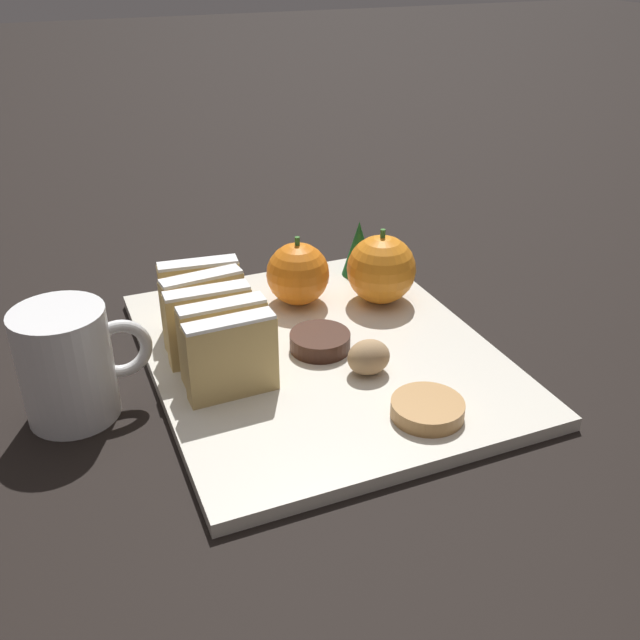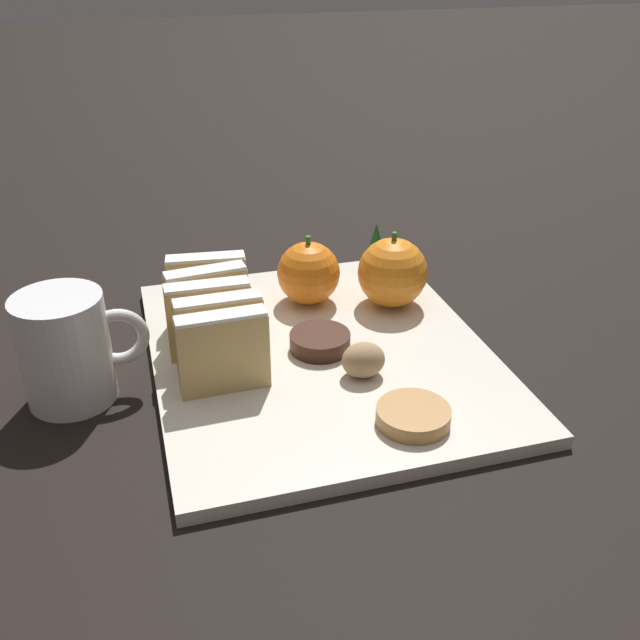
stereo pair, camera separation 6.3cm
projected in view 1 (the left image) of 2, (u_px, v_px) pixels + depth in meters
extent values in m
plane|color=black|center=(320.00, 360.00, 0.66)|extent=(6.00, 6.00, 0.00)
cube|color=silver|center=(320.00, 354.00, 0.65)|extent=(0.30, 0.35, 0.01)
cube|color=tan|center=(232.00, 359.00, 0.57)|extent=(0.07, 0.02, 0.07)
cube|color=white|center=(229.00, 321.00, 0.55)|extent=(0.07, 0.02, 0.00)
cube|color=tan|center=(224.00, 342.00, 0.59)|extent=(0.07, 0.02, 0.07)
cube|color=white|center=(221.00, 305.00, 0.58)|extent=(0.07, 0.02, 0.00)
cube|color=tan|center=(210.00, 327.00, 0.62)|extent=(0.07, 0.02, 0.07)
cube|color=white|center=(207.00, 291.00, 0.60)|extent=(0.07, 0.02, 0.00)
cube|color=tan|center=(204.00, 311.00, 0.64)|extent=(0.08, 0.03, 0.07)
cube|color=white|center=(201.00, 276.00, 0.63)|extent=(0.07, 0.02, 0.00)
cube|color=tan|center=(201.00, 297.00, 0.67)|extent=(0.08, 0.03, 0.07)
cube|color=white|center=(198.00, 263.00, 0.65)|extent=(0.07, 0.03, 0.00)
sphere|color=orange|center=(381.00, 269.00, 0.72)|extent=(0.07, 0.07, 0.07)
cylinder|color=#38702D|center=(383.00, 234.00, 0.70)|extent=(0.01, 0.01, 0.01)
sphere|color=orange|center=(298.00, 274.00, 0.72)|extent=(0.06, 0.06, 0.06)
cylinder|color=#38702D|center=(297.00, 242.00, 0.70)|extent=(0.00, 0.01, 0.01)
ellipsoid|color=tan|center=(369.00, 357.00, 0.61)|extent=(0.04, 0.03, 0.03)
cylinder|color=#381E14|center=(317.00, 343.00, 0.64)|extent=(0.06, 0.06, 0.02)
cylinder|color=#B27F47|center=(427.00, 409.00, 0.56)|extent=(0.06, 0.06, 0.01)
cone|color=#195623|center=(359.00, 248.00, 0.78)|extent=(0.04, 0.04, 0.06)
cylinder|color=white|center=(66.00, 363.00, 0.56)|extent=(0.07, 0.07, 0.09)
torus|color=white|center=(120.00, 348.00, 0.57)|extent=(0.05, 0.01, 0.05)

